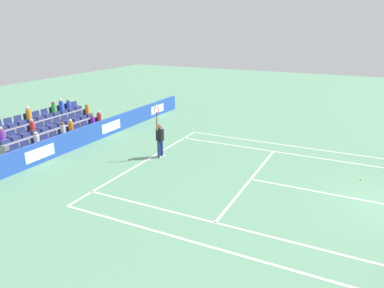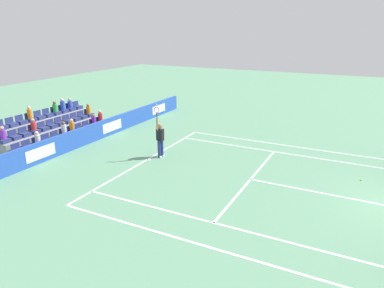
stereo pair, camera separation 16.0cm
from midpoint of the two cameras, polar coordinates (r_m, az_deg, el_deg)
line_baseline at (r=18.21m, az=-7.51°, el=-2.51°), size 10.97×0.10×0.01m
line_service at (r=16.02m, az=9.18°, el=-5.61°), size 8.23×0.10×0.01m
line_centre_service at (r=15.51m, az=20.62°, el=-7.46°), size 0.10×6.40×0.01m
line_singles_sideline_left at (r=12.41m, az=5.36°, el=-13.01°), size 0.10×11.89×0.01m
line_singles_sideline_right at (r=19.64m, az=14.07°, el=-1.35°), size 0.10×11.89×0.01m
line_doubles_sideline_left at (r=11.35m, az=2.76°, el=-16.29°), size 0.10×11.89×0.01m
line_doubles_sideline_right at (r=20.91m, az=14.91°, el=-0.21°), size 0.10×11.89×0.01m
line_centre_mark at (r=18.16m, az=-7.25°, el=-2.56°), size 0.10×0.20×0.01m
sponsor_barrier at (r=20.81m, az=-18.06°, el=0.92°), size 22.02×0.22×1.06m
tennis_player at (r=18.20m, az=-5.45°, el=0.85°), size 0.52×0.38×2.85m
stadium_stand at (r=22.45m, az=-22.29°, el=1.76°), size 6.82×2.85×2.18m
loose_tennis_ball at (r=17.38m, az=25.36°, el=-5.16°), size 0.07×0.07×0.07m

